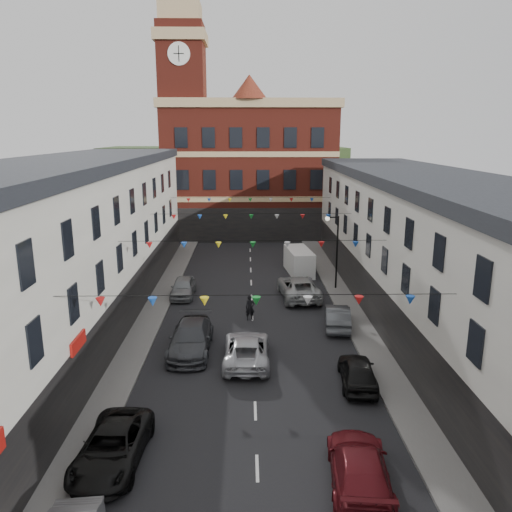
{
  "coord_description": "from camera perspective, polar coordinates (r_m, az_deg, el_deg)",
  "views": [
    {
      "loc": [
        -0.35,
        -24.31,
        12.27
      ],
      "look_at": [
        0.27,
        8.52,
        4.17
      ],
      "focal_mm": 35.0,
      "sensor_mm": 36.0,
      "label": 1
    }
  ],
  "objects": [
    {
      "name": "ground",
      "position": [
        27.23,
        -0.23,
        -12.92
      ],
      "size": [
        160.0,
        160.0,
        0.0
      ],
      "primitive_type": "plane",
      "color": "black",
      "rests_on": "ground"
    },
    {
      "name": "pavement_left",
      "position": [
        29.73,
        -13.96,
        -10.8
      ],
      "size": [
        1.8,
        64.0,
        0.15
      ],
      "primitive_type": "cube",
      "color": "#605E5B",
      "rests_on": "ground"
    },
    {
      "name": "pavement_right",
      "position": [
        29.89,
        13.29,
        -10.62
      ],
      "size": [
        1.8,
        64.0,
        0.15
      ],
      "primitive_type": "cube",
      "color": "#605E5B",
      "rests_on": "ground"
    },
    {
      "name": "terrace_left",
      "position": [
        28.62,
        -24.59,
        -1.42
      ],
      "size": [
        8.4,
        56.0,
        10.7
      ],
      "color": "beige",
      "rests_on": "ground"
    },
    {
      "name": "terrace_right",
      "position": [
        29.03,
        23.68,
        -2.15
      ],
      "size": [
        8.4,
        56.0,
        9.7
      ],
      "color": "beige",
      "rests_on": "ground"
    },
    {
      "name": "civic_building",
      "position": [
        62.39,
        -0.77,
        10.06
      ],
      "size": [
        20.6,
        13.3,
        18.5
      ],
      "color": "maroon",
      "rests_on": "ground"
    },
    {
      "name": "clock_tower",
      "position": [
        59.8,
        -8.28,
        16.27
      ],
      "size": [
        5.6,
        5.6,
        30.0
      ],
      "color": "maroon",
      "rests_on": "ground"
    },
    {
      "name": "distant_hill",
      "position": [
        86.69,
        -3.53,
        9.02
      ],
      "size": [
        40.0,
        14.0,
        10.0
      ],
      "primitive_type": "cube",
      "color": "#2F4822",
      "rests_on": "ground"
    },
    {
      "name": "street_lamp",
      "position": [
        39.81,
        8.93,
        1.56
      ],
      "size": [
        1.1,
        0.36,
        6.0
      ],
      "color": "black",
      "rests_on": "ground"
    },
    {
      "name": "car_left_c",
      "position": [
        21.0,
        -16.1,
        -20.22
      ],
      "size": [
        2.54,
        5.08,
        1.38
      ],
      "primitive_type": "imported",
      "rotation": [
        0.0,
        0.0,
        -0.05
      ],
      "color": "black",
      "rests_on": "ground"
    },
    {
      "name": "car_left_d",
      "position": [
        29.25,
        -7.47,
        -9.3
      ],
      "size": [
        2.41,
        5.73,
        1.65
      ],
      "primitive_type": "imported",
      "rotation": [
        0.0,
        0.0,
        -0.02
      ],
      "color": "#3C3E43",
      "rests_on": "ground"
    },
    {
      "name": "car_left_e",
      "position": [
        38.91,
        -8.33,
        -3.55
      ],
      "size": [
        1.72,
        4.28,
        1.46
      ],
      "primitive_type": "imported",
      "rotation": [
        0.0,
        0.0,
        -0.0
      ],
      "color": "gray",
      "rests_on": "ground"
    },
    {
      "name": "car_right_c",
      "position": [
        19.54,
        11.72,
        -22.63
      ],
      "size": [
        2.6,
        5.31,
        1.49
      ],
      "primitive_type": "imported",
      "rotation": [
        0.0,
        0.0,
        3.04
      ],
      "color": "maroon",
      "rests_on": "ground"
    },
    {
      "name": "car_right_d",
      "position": [
        25.98,
        11.56,
        -12.84
      ],
      "size": [
        2.06,
        4.36,
        1.44
      ],
      "primitive_type": "imported",
      "rotation": [
        0.0,
        0.0,
        3.06
      ],
      "color": "black",
      "rests_on": "ground"
    },
    {
      "name": "car_right_e",
      "position": [
        32.94,
        9.29,
        -6.86
      ],
      "size": [
        2.07,
        4.53,
        1.44
      ],
      "primitive_type": "imported",
      "rotation": [
        0.0,
        0.0,
        3.01
      ],
      "color": "#4C4F53",
      "rests_on": "ground"
    },
    {
      "name": "car_right_f",
      "position": [
        38.33,
        4.9,
        -3.57
      ],
      "size": [
        3.19,
        6.13,
        1.65
      ],
      "primitive_type": "imported",
      "rotation": [
        0.0,
        0.0,
        3.22
      ],
      "color": "#A0A3A4",
      "rests_on": "ground"
    },
    {
      "name": "moving_car",
      "position": [
        27.85,
        -1.08,
        -10.6
      ],
      "size": [
        2.56,
        5.38,
        1.48
      ],
      "primitive_type": "imported",
      "rotation": [
        0.0,
        0.0,
        3.12
      ],
      "color": "#B1B2B8",
      "rests_on": "ground"
    },
    {
      "name": "white_van",
      "position": [
        44.96,
        4.92,
        -0.6
      ],
      "size": [
        2.43,
        5.1,
        2.18
      ],
      "primitive_type": "cube",
      "rotation": [
        0.0,
        0.0,
        0.11
      ],
      "color": "white",
      "rests_on": "ground"
    },
    {
      "name": "pedestrian",
      "position": [
        33.68,
        -0.69,
        -5.95
      ],
      "size": [
        0.68,
        0.5,
        1.72
      ],
      "primitive_type": "imported",
      "rotation": [
        0.0,
        0.0,
        0.15
      ],
      "color": "black",
      "rests_on": "ground"
    }
  ]
}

